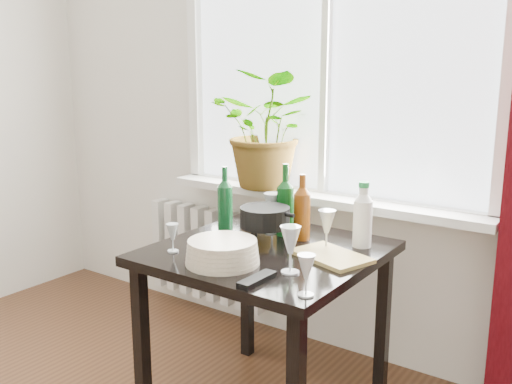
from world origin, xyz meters
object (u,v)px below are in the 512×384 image
Objects in this scene: potted_plant at (269,130)px; wineglass_far_right at (306,275)px; wineglass_front_right at (290,249)px; fondue_pot at (265,226)px; tv_remote at (257,279)px; cutting_board at (331,256)px; bottle_amber at (302,206)px; table at (267,270)px; radiator at (207,253)px; cleaning_bottle at (363,214)px; wine_bottle_right at (285,200)px; wine_bottle_left at (225,198)px; wineglass_back_left at (272,213)px; plate_stack at (222,252)px; wineglass_back_center at (327,229)px; wineglass_front_left at (173,238)px.

wineglass_far_right is at bearing -50.43° from potted_plant.
wineglass_front_right reaches higher than fondue_pot.
tv_remote reaches higher than cutting_board.
fondue_pot is at bearing -119.45° from bottle_amber.
bottle_amber reaches higher than table.
cutting_board is (1.12, -0.59, 0.37)m from radiator.
cleaning_bottle is (0.30, 0.24, 0.23)m from table.
wine_bottle_right reaches higher than fondue_pot.
wine_bottle_left is at bearing -43.29° from radiator.
fondue_pot is at bearing -66.19° from wineglass_back_left.
plate_stack is 0.95× the size of cutting_board.
wineglass_back_left is at bearing -54.46° from potted_plant.
wineglass_back_center is (0.25, -0.08, -0.07)m from wine_bottle_right.
table is at bearing -61.83° from wineglass_back_left.
cleaning_bottle is 1.48× the size of wineglass_back_left.
wineglass_back_center is at bearing 93.87° from wineglass_front_right.
radiator is 1.42m from wineglass_front_right.
wineglass_front_right is (0.61, -0.77, -0.32)m from potted_plant.
potted_plant reaches higher than bottle_amber.
plate_stack is at bearing -100.93° from bottle_amber.
radiator is 1.32m from cutting_board.
wineglass_far_right is at bearing -74.09° from cutting_board.
wineglass_back_left is 0.65× the size of plate_stack.
cutting_board is at bearing -34.03° from bottle_amber.
wineglass_front_right is at bearing -39.44° from table.
cleaning_bottle is at bearing 50.67° from wineglass_back_center.
wineglass_back_center is at bearing 37.75° from wineglass_front_left.
wineglass_far_right reaches higher than table.
wineglass_back_left is (0.27, -0.38, -0.32)m from potted_plant.
fondue_pot reaches higher than tv_remote.
cutting_board reaches higher than radiator.
wine_bottle_left is 1.64× the size of wineglass_front_right.
wine_bottle_right reaches higher than wineglass_front_left.
fondue_pot is 1.38× the size of tv_remote.
radiator is 4.68× the size of tv_remote.
plate_stack is at bearing -136.29° from cutting_board.
wine_bottle_right is at bearing -172.92° from cleaning_bottle.
wineglass_far_right is 0.66m from wineglass_front_left.
cutting_board is (0.04, 0.23, -0.08)m from wineglass_front_right.
wineglass_front_right is 0.97× the size of wineglass_back_left.
table is 7.27× the size of wineglass_front_left.
wine_bottle_left is 0.63m from cleaning_bottle.
plate_stack is at bearing 161.56° from tv_remote.
bottle_amber is at bearing 105.49° from tv_remote.
wineglass_far_right is at bearing -11.82° from plate_stack.
wineglass_back_center reaches higher than plate_stack.
plate_stack is at bearing -88.99° from wine_bottle_right.
table is 0.53m from wineglass_far_right.
plate_stack is (-0.03, -0.25, 0.14)m from table.
wineglass_front_right is 1.25× the size of wineglass_far_right.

